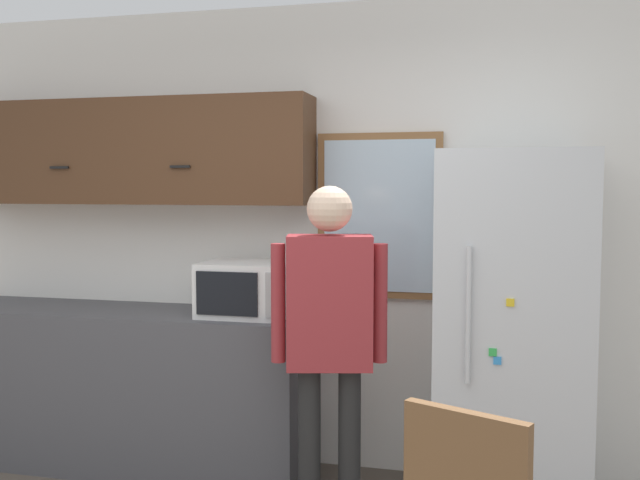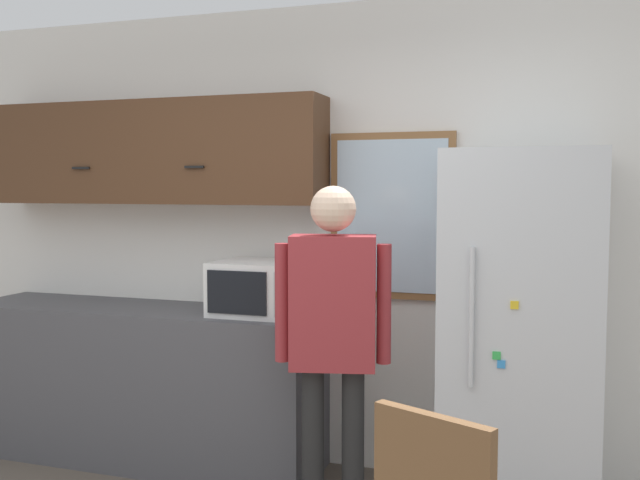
# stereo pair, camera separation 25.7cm
# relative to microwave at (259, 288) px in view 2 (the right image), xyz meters

# --- Properties ---
(back_wall) EXTENTS (6.00, 0.06, 2.70)m
(back_wall) POSITION_rel_microwave_xyz_m (0.33, 0.32, 0.27)
(back_wall) COLOR white
(back_wall) RESTS_ON ground_plane
(counter) EXTENTS (2.20, 0.58, 0.93)m
(counter) POSITION_rel_microwave_xyz_m (-0.77, 0.00, -0.62)
(counter) COLOR #4C4C51
(counter) RESTS_ON ground_plane
(upper_cabinets) EXTENTS (2.20, 0.32, 0.62)m
(upper_cabinets) POSITION_rel_microwave_xyz_m (-0.77, 0.14, 0.78)
(upper_cabinets) COLOR #51331E
(microwave) EXTENTS (0.49, 0.42, 0.30)m
(microwave) POSITION_rel_microwave_xyz_m (0.00, 0.00, 0.00)
(microwave) COLOR white
(microwave) RESTS_ON counter
(person) EXTENTS (0.54, 0.31, 1.66)m
(person) POSITION_rel_microwave_xyz_m (0.57, -0.43, -0.08)
(person) COLOR black
(person) RESTS_ON ground_plane
(refrigerator) EXTENTS (0.74, 0.72, 1.83)m
(refrigerator) POSITION_rel_microwave_xyz_m (1.43, -0.06, -0.17)
(refrigerator) COLOR silver
(refrigerator) RESTS_ON ground_plane
(window) EXTENTS (0.71, 0.05, 0.94)m
(window) POSITION_rel_microwave_xyz_m (0.70, 0.28, 0.40)
(window) COLOR olive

